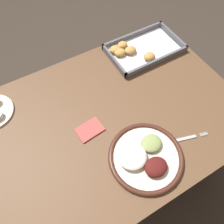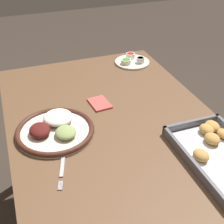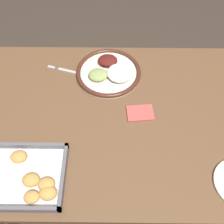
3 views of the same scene
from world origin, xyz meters
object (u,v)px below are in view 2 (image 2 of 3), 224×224
Objects in this scene: baking_tray at (218,151)px; napkin at (100,103)px; dinner_plate at (55,129)px; fork at (63,163)px; saucer_plate at (132,61)px.

napkin is at bearing -147.34° from baking_tray.
napkin is at bearing 120.89° from dinner_plate.
saucer_plate reaches higher than fork.
fork is 0.81m from saucer_plate.
saucer_plate is (-0.63, 0.51, 0.01)m from fork.
fork is 1.77× the size of napkin.
dinner_plate is 1.45× the size of fork.
fork is 0.53× the size of baking_tray.
saucer_plate reaches higher than napkin.
dinner_plate is 1.60× the size of saucer_plate.
dinner_plate is 0.68m from saucer_plate.
napkin is (-0.13, 0.21, -0.01)m from dinner_plate.
dinner_plate is at bearing -121.85° from baking_tray.
baking_tray is (0.76, -0.01, 0.00)m from saucer_plate.
saucer_plate is 0.76m from baking_tray.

